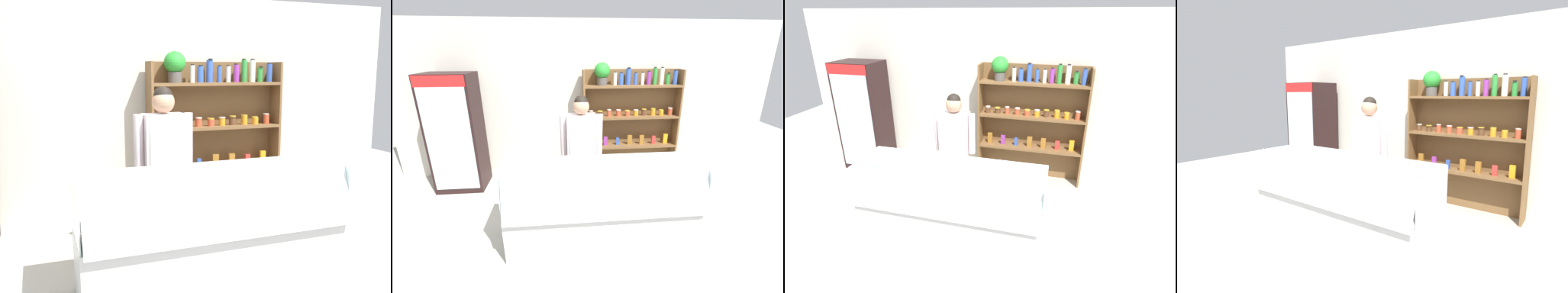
# 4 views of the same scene
# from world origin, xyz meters

# --- Properties ---
(ground_plane) EXTENTS (12.00, 12.00, 0.00)m
(ground_plane) POSITION_xyz_m (0.00, 0.00, 0.00)
(ground_plane) COLOR #B7B2A3
(back_wall) EXTENTS (6.80, 0.10, 2.70)m
(back_wall) POSITION_xyz_m (0.00, 2.03, 1.35)
(back_wall) COLOR beige
(back_wall) RESTS_ON ground
(drinks_fridge) EXTENTS (0.75, 0.61, 1.89)m
(drinks_fridge) POSITION_xyz_m (-2.17, 1.56, 0.95)
(drinks_fridge) COLOR black
(drinks_fridge) RESTS_ON ground
(shelving_unit) EXTENTS (1.70, 0.29, 2.03)m
(shelving_unit) POSITION_xyz_m (0.70, 1.81, 1.15)
(shelving_unit) COLOR brown
(shelving_unit) RESTS_ON ground
(deli_display_case) EXTENTS (2.24, 0.74, 1.01)m
(deli_display_case) POSITION_xyz_m (-0.01, -0.01, 0.31)
(deli_display_case) COLOR silver
(deli_display_case) RESTS_ON ground
(shop_clerk) EXTENTS (0.58, 0.25, 1.65)m
(shop_clerk) POSITION_xyz_m (-0.20, 0.77, 0.98)
(shop_clerk) COLOR #383D51
(shop_clerk) RESTS_ON ground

